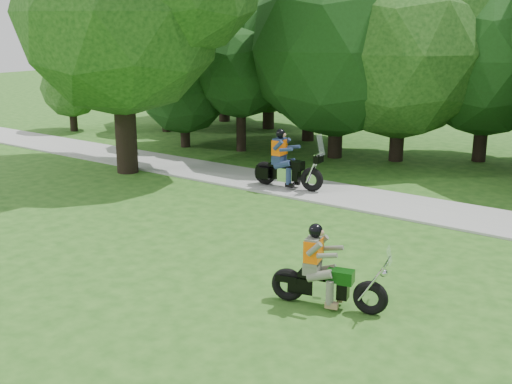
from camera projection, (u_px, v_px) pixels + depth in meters
The scene contains 4 objects.
ground at pixel (289, 345), 9.73m from camera, with size 100.00×100.00×0.00m, color #245518.
walkway at pixel (465, 217), 15.97m from camera, with size 60.00×2.20×0.06m, color #9B9B96.
chopper_motorcycle at pixel (323, 277), 10.91m from camera, with size 2.04×0.83×1.48m.
touring_motorcycle at pixel (284, 166), 18.51m from camera, with size 2.24×0.76×1.71m.
Camera 1 is at (4.77, -7.40, 4.78)m, focal length 45.00 mm.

